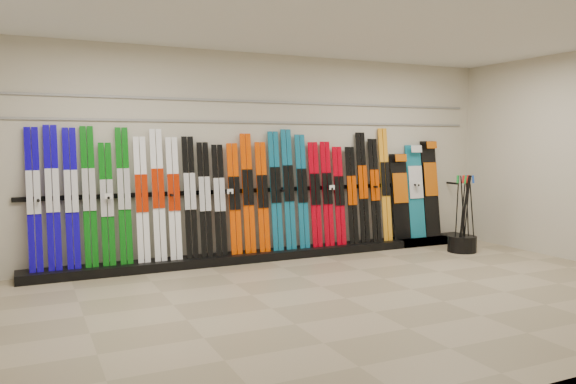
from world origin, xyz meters
name	(u,v)px	position (x,y,z in m)	size (l,w,h in m)	color
floor	(346,298)	(0.00, 0.00, 0.00)	(8.00, 8.00, 0.00)	gray
back_wall	(259,156)	(0.00, 2.50, 1.50)	(8.00, 8.00, 0.00)	beige
ceiling	(348,19)	(0.00, 0.00, 3.00)	(8.00, 8.00, 0.00)	silver
ski_rack_base	(279,254)	(0.22, 2.28, 0.06)	(8.00, 0.40, 0.12)	black
skis	(232,195)	(-0.48, 2.33, 0.96)	(5.37, 0.24, 1.81)	#1002B8
snowboards	(416,192)	(2.78, 2.36, 0.88)	(0.95, 0.25, 1.61)	black
pole_bin	(462,244)	(3.01, 1.48, 0.12)	(0.44, 0.44, 0.25)	black
ski_poles	(465,213)	(3.00, 1.44, 0.61)	(0.32, 0.26, 1.18)	black
slatwall_rail_0	(259,122)	(0.00, 2.48, 2.00)	(7.60, 0.02, 0.03)	gray
slatwall_rail_1	(259,102)	(0.00, 2.48, 2.30)	(7.60, 0.02, 0.03)	gray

